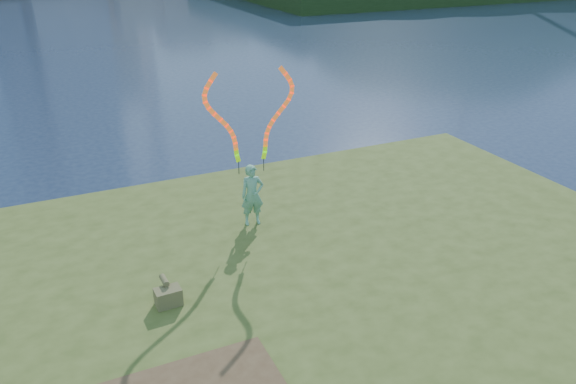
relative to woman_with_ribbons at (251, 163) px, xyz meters
name	(u,v)px	position (x,y,z in m)	size (l,w,h in m)	color
ground	(255,311)	(-0.82, -2.10, -2.26)	(320.00, 320.00, 0.00)	#192640
grassy_knoll	(306,372)	(-0.82, -4.40, -1.92)	(20.00, 18.00, 0.80)	#39491A
woman_with_ribbons	(251,163)	(0.00, 0.00, 0.00)	(1.96, 0.41, 3.83)	#137644
canvas_bag	(168,296)	(-2.52, -2.28, -1.28)	(0.47, 0.53, 0.44)	brown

